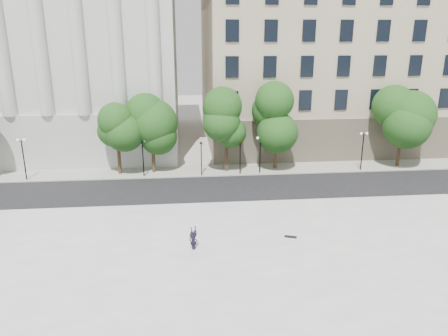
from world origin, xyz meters
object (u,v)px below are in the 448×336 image
Objects in this scene: traffic_light_west at (201,142)px; person_lying at (194,246)px; skateboard at (291,237)px; traffic_light_east at (240,140)px.

traffic_light_west is 2.56× the size of person_lying.
traffic_light_east is at bearing 115.69° from skateboard.
traffic_light_east reaches higher than traffic_light_west.
person_lying is at bearing -151.49° from skateboard.
traffic_light_east reaches higher than skateboard.
person_lying is (-1.27, -16.37, -2.93)m from traffic_light_west.
traffic_light_west reaches higher than person_lying.
traffic_light_east reaches higher than person_lying.
person_lying is at bearing -107.78° from traffic_light_east.
person_lying is 6.95m from skateboard.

